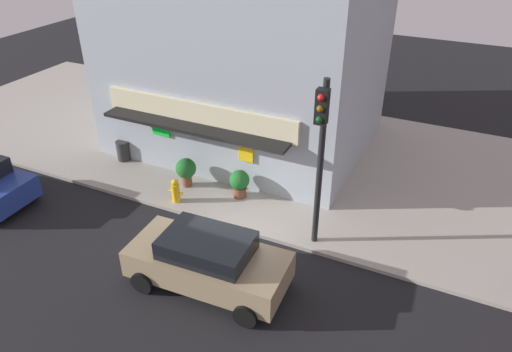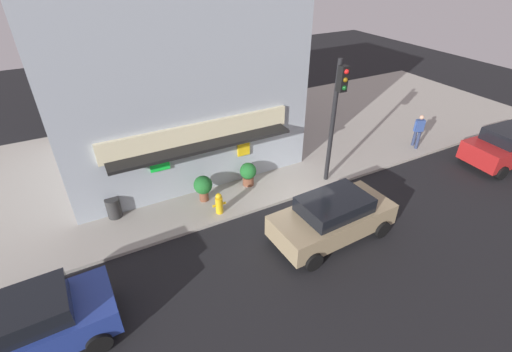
% 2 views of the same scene
% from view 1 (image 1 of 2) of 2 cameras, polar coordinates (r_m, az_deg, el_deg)
% --- Properties ---
extents(ground_plane, '(53.77, 53.77, 0.00)m').
position_cam_1_polar(ground_plane, '(15.21, -1.56, -6.87)').
color(ground_plane, black).
extents(sidewalk, '(35.85, 10.83, 0.12)m').
position_cam_1_polar(sidewalk, '(19.37, 5.64, 2.21)').
color(sidewalk, '#A39E93').
rests_on(sidewalk, ground_plane).
extents(corner_building, '(9.80, 8.54, 8.33)m').
position_cam_1_polar(corner_building, '(19.34, -1.05, 15.83)').
color(corner_building, '#9EA8B2').
rests_on(corner_building, sidewalk).
extents(traffic_light, '(0.32, 0.58, 5.17)m').
position_cam_1_polar(traffic_light, '(12.96, 7.76, 3.64)').
color(traffic_light, black).
rests_on(traffic_light, sidewalk).
extents(fire_hydrant, '(0.52, 0.28, 0.87)m').
position_cam_1_polar(fire_hydrant, '(16.47, -9.62, -1.76)').
color(fire_hydrant, gold).
rests_on(fire_hydrant, sidewalk).
extents(trash_can, '(0.52, 0.52, 0.79)m').
position_cam_1_polar(trash_can, '(19.56, -15.63, 2.96)').
color(trash_can, '#2D2D2D').
rests_on(trash_can, sidewalk).
extents(potted_plant_by_doorway, '(0.70, 0.70, 1.02)m').
position_cam_1_polar(potted_plant_by_doorway, '(16.42, -2.00, -0.76)').
color(potted_plant_by_doorway, brown).
rests_on(potted_plant_by_doorway, sidewalk).
extents(potted_plant_by_window, '(0.74, 0.74, 1.08)m').
position_cam_1_polar(potted_plant_by_window, '(17.19, -8.40, 0.75)').
color(potted_plant_by_window, brown).
rests_on(potted_plant_by_window, sidewalk).
extents(parked_car_tan, '(4.40, 2.25, 1.62)m').
position_cam_1_polar(parked_car_tan, '(12.98, -5.78, -10.05)').
color(parked_car_tan, '#9E8966').
rests_on(parked_car_tan, ground_plane).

